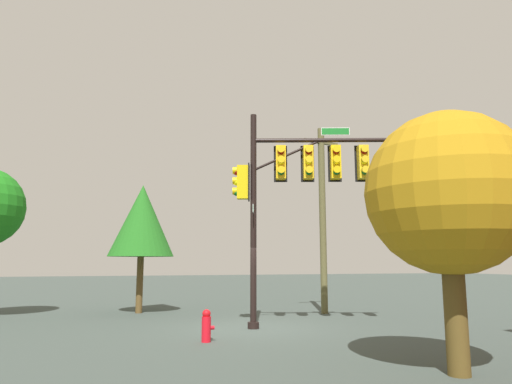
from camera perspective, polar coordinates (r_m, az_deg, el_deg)
ground_plane at (r=15.03m, az=-0.33°, el=-16.46°), size 120.00×120.00×0.00m
signal_pole_assembly at (r=15.19m, az=6.39°, el=2.09°), size 5.37×2.23×6.91m
utility_pole at (r=19.46m, az=8.19°, el=-2.82°), size 1.78×0.54×7.69m
fire_hydrant at (r=12.60m, az=-6.12°, el=-16.05°), size 0.33×0.24×0.83m
tree_mid at (r=20.02m, az=-13.85°, el=-3.47°), size 2.70×2.70×5.28m
tree_far at (r=9.66m, az=22.55°, el=-0.21°), size 3.16×3.16×4.96m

